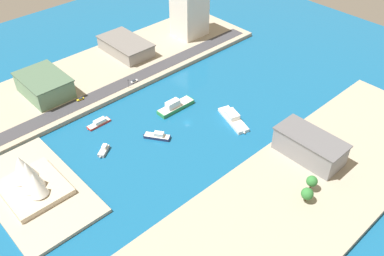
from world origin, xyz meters
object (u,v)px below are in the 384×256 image
(ferry_white_commuter, at_px, (233,118))
(warehouse_low_gray, at_px, (310,146))
(yacht_sleek_gray, at_px, (104,150))
(van_white, at_px, (134,81))
(opera_landmark, at_px, (30,178))
(tugboat_red, at_px, (99,123))
(traffic_light_waterfront, at_px, (128,82))
(taxi_yellow_cab, at_px, (80,99))
(terminal_long_green, at_px, (44,85))
(hotel_broad_white, at_px, (189,10))
(ferry_green_doubledeck, at_px, (175,106))
(carpark_squat_concrete, at_px, (126,46))
(patrol_launch_navy, at_px, (157,136))

(ferry_white_commuter, height_order, warehouse_low_gray, warehouse_low_gray)
(ferry_white_commuter, height_order, yacht_sleek_gray, ferry_white_commuter)
(yacht_sleek_gray, bearing_deg, warehouse_low_gray, -136.14)
(van_white, distance_m, opera_landmark, 108.57)
(warehouse_low_gray, relative_size, opera_landmark, 1.16)
(tugboat_red, height_order, traffic_light_waterfront, traffic_light_waterfront)
(taxi_yellow_cab, bearing_deg, tugboat_red, 172.36)
(terminal_long_green, height_order, taxi_yellow_cab, terminal_long_green)
(traffic_light_waterfront, xyz_separation_m, opera_landmark, (-41.40, 92.07, 2.14))
(ferry_white_commuter, bearing_deg, hotel_broad_white, -29.32)
(terminal_long_green, bearing_deg, van_white, -119.27)
(terminal_long_green, distance_m, van_white, 59.86)
(terminal_long_green, relative_size, taxi_yellow_cab, 7.31)
(van_white, bearing_deg, opera_landmark, 114.15)
(warehouse_low_gray, relative_size, traffic_light_waterfront, 5.98)
(ferry_white_commuter, bearing_deg, ferry_green_doubledeck, 28.01)
(traffic_light_waterfront, height_order, opera_landmark, opera_landmark)
(hotel_broad_white, height_order, taxi_yellow_cab, hotel_broad_white)
(hotel_broad_white, xyz_separation_m, warehouse_low_gray, (-155.78, 53.77, -13.79))
(ferry_white_commuter, relative_size, van_white, 5.70)
(van_white, bearing_deg, terminal_long_green, 60.73)
(carpark_squat_concrete, distance_m, terminal_long_green, 74.39)
(taxi_yellow_cab, bearing_deg, traffic_light_waterfront, -107.01)
(yacht_sleek_gray, relative_size, hotel_broad_white, 0.25)
(yacht_sleek_gray, xyz_separation_m, patrol_launch_navy, (-11.19, -30.72, 0.13))
(carpark_squat_concrete, xyz_separation_m, terminal_long_green, (-10.00, 73.70, 1.79))
(carpark_squat_concrete, height_order, hotel_broad_white, hotel_broad_white)
(yacht_sleek_gray, relative_size, warehouse_low_gray, 0.27)
(terminal_long_green, xyz_separation_m, taxi_yellow_cab, (-22.22, -12.85, -5.96))
(warehouse_low_gray, height_order, van_white, warehouse_low_gray)
(patrol_launch_navy, relative_size, terminal_long_green, 0.43)
(traffic_light_waterfront, bearing_deg, hotel_broad_white, -70.05)
(patrol_launch_navy, xyz_separation_m, opera_landmark, (10.73, 74.48, 7.91))
(tugboat_red, height_order, yacht_sleek_gray, yacht_sleek_gray)
(hotel_broad_white, xyz_separation_m, van_white, (-28.20, 78.99, -20.06))
(taxi_yellow_cab, bearing_deg, carpark_squat_concrete, -62.09)
(yacht_sleek_gray, xyz_separation_m, hotel_broad_white, (72.11, -134.18, 22.57))
(traffic_light_waterfront, bearing_deg, patrol_launch_navy, 161.36)
(carpark_squat_concrete, relative_size, traffic_light_waterfront, 6.76)
(warehouse_low_gray, bearing_deg, hotel_broad_white, -19.04)
(tugboat_red, bearing_deg, van_white, -64.70)
(patrol_launch_navy, relative_size, opera_landmark, 0.47)
(patrol_launch_navy, xyz_separation_m, terminal_long_green, (84.22, 27.50, 8.29))
(opera_landmark, bearing_deg, taxi_yellow_cab, -49.40)
(ferry_green_doubledeck, bearing_deg, tugboat_red, 66.31)
(patrol_launch_navy, xyz_separation_m, carpark_squat_concrete, (94.23, -46.19, 6.50))
(terminal_long_green, bearing_deg, patrol_launch_navy, -161.92)
(hotel_broad_white, distance_m, opera_landmark, 192.71)
(ferry_green_doubledeck, height_order, taxi_yellow_cab, ferry_green_doubledeck)
(hotel_broad_white, distance_m, terminal_long_green, 131.72)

